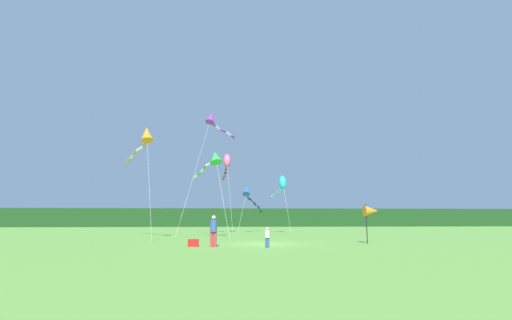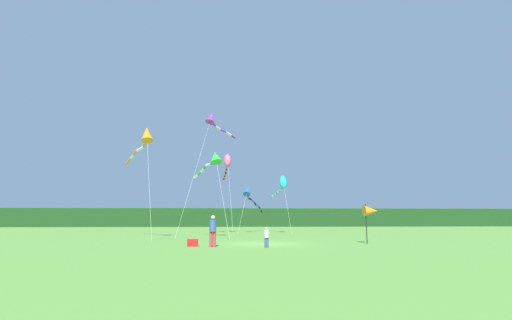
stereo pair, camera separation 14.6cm
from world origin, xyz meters
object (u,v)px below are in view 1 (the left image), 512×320
Objects in this scene: kite_cyan at (282,184)px; kite_blue at (249,193)px; cooler_box at (193,243)px; kite_orange at (145,138)px; kite_rainbow at (227,163)px; person_child at (267,236)px; banner_flag_pole at (371,211)px; kite_green at (214,159)px; kite_purple at (213,120)px; person_adult at (214,229)px.

kite_cyan is 0.58× the size of kite_blue.
kite_orange is (-4.78, 7.62, 7.74)m from cooler_box.
cooler_box is 20.53m from kite_blue.
person_child is at bearing -82.41° from kite_rainbow.
kite_green reaches higher than banner_flag_pole.
kite_rainbow is (-2.38, 17.85, 6.73)m from person_child.
kite_purple is 10.04m from kite_blue.
person_adult reaches higher than cooler_box.
kite_green is at bearing 10.31° from kite_orange.
kite_cyan reaches higher than cooler_box.
kite_orange is at bearing -125.67° from kite_rainbow.
kite_purple reaches higher than kite_orange.
kite_green is (0.72, 8.62, 6.25)m from cooler_box.
person_adult is at bearing -92.00° from kite_rainbow.
kite_purple is (-0.35, 4.69, 4.61)m from kite_green.
banner_flag_pole is at bearing 7.46° from cooler_box.
kite_purple is at bearing 88.38° from cooler_box.
banner_flag_pole is 0.30× the size of kite_rainbow.
kite_rainbow reaches higher than person_adult.
person_adult is 19.61m from kite_cyan.
person_child is at bearing -44.52° from kite_orange.
kite_cyan is (3.58, 18.68, 4.62)m from person_child.
kite_orange is 1.43× the size of kite_cyan.
kite_purple is at bearing 47.82° from kite_orange.
kite_rainbow is (-9.35, 15.26, 5.31)m from banner_flag_pole.
kite_blue is at bearing 148.41° from kite_cyan.
banner_flag_pole is 0.35× the size of kite_green.
kite_purple is at bearing 132.16° from banner_flag_pole.
banner_flag_pole is (6.98, 2.60, 1.41)m from person_child.
kite_blue is (0.14, 20.80, 3.71)m from person_child.
kite_green reaches higher than kite_cyan.
kite_rainbow is at bearing 97.59° from person_child.
cooler_box is 17.18m from kite_purple.
kite_orange is at bearing 122.10° from cooler_box.
person_child is 0.16× the size of kite_green.
banner_flag_pole is at bearing -78.07° from kite_cyan.
cooler_box is 0.07× the size of kite_orange.
person_child is 21.12m from kite_blue.
kite_orange reaches higher than kite_green.
kite_green is (-10.38, 7.16, 4.42)m from banner_flag_pole.
kite_purple reaches higher than kite_green.
person_child is 0.45× the size of banner_flag_pole.
kite_orange is at bearing -169.69° from kite_green.
kite_rainbow is at bearing -130.61° from kite_blue.
kite_rainbow is (0.60, 17.15, 6.37)m from person_adult.
banner_flag_pole reaches higher than cooler_box.
kite_orange reaches higher than person_child.
kite_cyan reaches higher than kite_blue.
person_child is (2.98, -0.70, -0.36)m from person_adult.
banner_flag_pole is at bearing 10.79° from person_adult.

